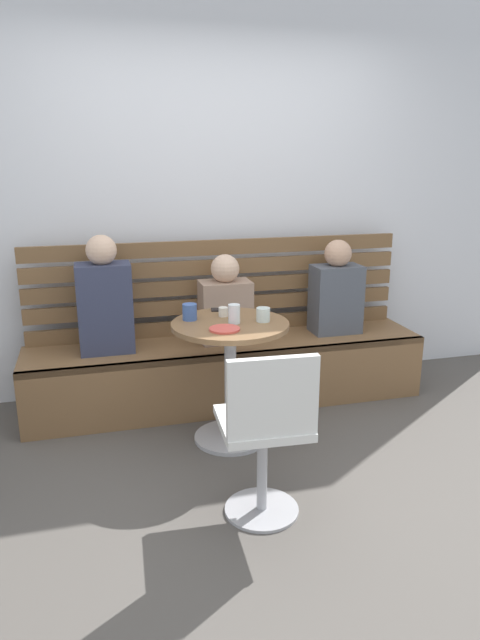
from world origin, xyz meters
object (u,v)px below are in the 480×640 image
object	(u,v)px
cup_mug_blue	(190,312)
cup_water_clear	(234,314)
person_child_left	(225,304)
phone_on_table	(222,310)
booth_bench	(228,372)
person_adult	(105,300)
white_chair	(266,430)
cup_glass_short	(263,315)
person_child_middle	(336,292)
cafe_table	(230,359)
cup_espresso_small	(223,312)
plate_small	(225,329)

from	to	relation	value
cup_mug_blue	cup_water_clear	bearing A→B (deg)	-29.89
person_child_left	phone_on_table	size ratio (longest dim) A/B	4.26
booth_bench	person_adult	distance (m)	0.97
white_chair	cup_mug_blue	xyz separation A→B (m)	(-0.18, 0.93, 0.32)
cup_glass_short	white_chair	bearing A→B (deg)	-106.10
person_adult	person_child_left	world-z (taller)	person_adult
booth_bench	person_child_middle	distance (m)	0.95
person_adult	cafe_table	bearing A→B (deg)	-39.61
booth_bench	cup_espresso_small	bearing A→B (deg)	-107.33
person_child_left	cup_espresso_small	distance (m)	0.45
plate_small	person_child_left	bearing A→B (deg)	76.10
person_adult	phone_on_table	xyz separation A→B (m)	(0.70, -0.29, -0.03)
person_child_left	cup_water_clear	xyz separation A→B (m)	(-0.09, -0.59, 0.09)
person_adult	plate_small	size ratio (longest dim) A/B	4.43
white_chair	cup_glass_short	size ratio (longest dim) A/B	10.63
cup_mug_blue	phone_on_table	size ratio (longest dim) A/B	0.68
booth_bench	phone_on_table	world-z (taller)	phone_on_table
person_adult	person_child_middle	size ratio (longest dim) A/B	1.14
booth_bench	cup_espresso_small	world-z (taller)	cup_espresso_small
cafe_table	plate_small	distance (m)	0.27
person_child_left	cup_espresso_small	bearing A→B (deg)	-105.11
cup_water_clear	cup_glass_short	distance (m)	0.17
cup_mug_blue	person_child_left	bearing A→B (deg)	54.68
white_chair	cup_espresso_small	xyz separation A→B (m)	(0.03, 0.95, 0.30)
cup_mug_blue	cafe_table	bearing A→B (deg)	-27.82
person_child_left	cup_espresso_small	xyz separation A→B (m)	(-0.12, -0.43, 0.07)
person_child_middle	cup_espresso_small	xyz separation A→B (m)	(-0.93, -0.44, 0.03)
person_child_middle	plate_small	size ratio (longest dim) A/B	3.90
person_child_middle	plate_small	bearing A→B (deg)	-144.13
person_adult	person_child_left	xyz separation A→B (m)	(0.79, 0.01, -0.08)
person_adult	phone_on_table	world-z (taller)	person_adult
cup_water_clear	plate_small	world-z (taller)	cup_water_clear
plate_small	person_child_middle	bearing A→B (deg)	35.87
booth_bench	cup_espresso_small	size ratio (longest dim) A/B	48.21
booth_bench	plate_small	size ratio (longest dim) A/B	15.88
person_adult	plate_small	xyz separation A→B (m)	(0.61, -0.70, -0.03)
cup_glass_short	cup_mug_blue	bearing A→B (deg)	160.92
cafe_table	cup_mug_blue	world-z (taller)	cup_mug_blue
cup_espresso_small	phone_on_table	xyz separation A→B (m)	(0.03, 0.14, -0.02)
cafe_table	person_adult	bearing A→B (deg)	140.39
person_child_middle	cup_espresso_small	distance (m)	1.02
cup_water_clear	person_adult	bearing A→B (deg)	140.13
person_child_left	cup_glass_short	size ratio (longest dim) A/B	7.46
person_adult	plate_small	distance (m)	0.93
cup_glass_short	cup_espresso_small	bearing A→B (deg)	140.41
person_child_middle	cup_mug_blue	world-z (taller)	person_child_middle
person_adult	cup_glass_short	xyz separation A→B (m)	(0.87, -0.59, 0.00)
plate_small	phone_on_table	world-z (taller)	plate_small
cup_glass_short	cup_mug_blue	size ratio (longest dim) A/B	0.84
booth_bench	cup_mug_blue	world-z (taller)	cup_mug_blue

